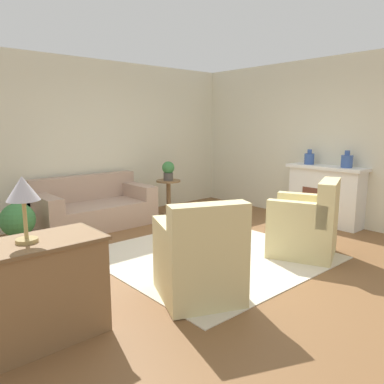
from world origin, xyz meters
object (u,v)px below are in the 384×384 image
at_px(dresser, 31,291).
at_px(potted_plant_on_side_table, 168,170).
at_px(potted_plant_floor, 18,222).
at_px(table_lamp, 23,193).
at_px(armchair_left, 200,261).
at_px(armchair_right, 307,226).
at_px(ottoman_table, 201,230).
at_px(vase_mantel_near, 309,158).
at_px(side_table, 168,192).
at_px(vase_mantel_far, 347,161).
at_px(couch, 94,209).

xyz_separation_m(dresser, potted_plant_on_side_table, (3.37, 2.63, 0.43)).
xyz_separation_m(potted_plant_floor, table_lamp, (-0.62, -2.43, 0.82)).
xyz_separation_m(armchair_left, armchair_right, (1.88, 0.00, 0.00)).
relative_size(ottoman_table, potted_plant_on_side_table, 1.82).
bearing_deg(potted_plant_floor, armchair_right, -45.22).
bearing_deg(potted_plant_on_side_table, potted_plant_floor, -175.82).
distance_m(armchair_left, vase_mantel_near, 3.68).
distance_m(potted_plant_on_side_table, table_lamp, 4.29).
distance_m(side_table, potted_plant_on_side_table, 0.41).
bearing_deg(vase_mantel_far, armchair_left, -174.76).
distance_m(ottoman_table, potted_plant_floor, 2.50).
bearing_deg(dresser, vase_mantel_far, -0.04).
bearing_deg(armchair_left, dresser, 167.70).
distance_m(vase_mantel_near, potted_plant_floor, 4.72).
distance_m(potted_plant_on_side_table, potted_plant_floor, 2.80).
bearing_deg(armchair_right, vase_mantel_near, 31.86).
relative_size(vase_mantel_far, potted_plant_floor, 0.43).
relative_size(ottoman_table, vase_mantel_far, 2.32).
bearing_deg(couch, vase_mantel_far, -43.10).
bearing_deg(vase_mantel_near, couch, 144.55).
bearing_deg(side_table, armchair_right, -90.45).
bearing_deg(vase_mantel_near, armchair_right, -148.14).
relative_size(dresser, vase_mantel_far, 4.07).
bearing_deg(armchair_right, potted_plant_on_side_table, 89.55).
height_order(armchair_left, side_table, armchair_left).
relative_size(armchair_left, potted_plant_on_side_table, 2.89).
relative_size(armchair_left, side_table, 1.55).
bearing_deg(armchair_right, table_lamp, 174.52).
xyz_separation_m(couch, dresser, (-1.94, -2.81, 0.12)).
bearing_deg(potted_plant_on_side_table, armchair_left, -122.78).
bearing_deg(couch, vase_mantel_near, -35.45).
bearing_deg(armchair_left, potted_plant_floor, 107.20).
height_order(side_table, potted_plant_on_side_table, potted_plant_on_side_table).
xyz_separation_m(dresser, potted_plant_floor, (0.62, 2.43, -0.05)).
xyz_separation_m(vase_mantel_far, table_lamp, (-4.95, 0.00, 0.08)).
height_order(dresser, vase_mantel_near, vase_mantel_near).
distance_m(couch, table_lamp, 3.53).
bearing_deg(potted_plant_floor, couch, 16.41).
xyz_separation_m(ottoman_table, side_table, (0.96, 1.94, 0.13)).
xyz_separation_m(armchair_left, table_lamp, (-1.47, 0.32, 0.80)).
bearing_deg(potted_plant_on_side_table, dresser, -142.08).
xyz_separation_m(couch, potted_plant_on_side_table, (1.44, -0.19, 0.55)).
bearing_deg(couch, armchair_left, -98.38).
bearing_deg(ottoman_table, armchair_right, -47.18).
bearing_deg(armchair_right, armchair_left, 180.00).
bearing_deg(vase_mantel_near, vase_mantel_far, -90.00).
distance_m(ottoman_table, table_lamp, 2.67).
bearing_deg(potted_plant_on_side_table, vase_mantel_near, -51.23).
distance_m(couch, armchair_right, 3.44).
distance_m(side_table, vase_mantel_near, 2.60).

